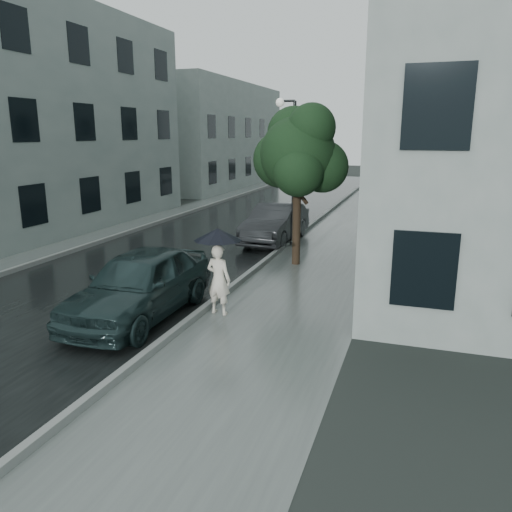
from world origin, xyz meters
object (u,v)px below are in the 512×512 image
(lamp_post, at_px, (290,163))
(car_near, at_px, (140,284))
(pedestrian, at_px, (219,280))
(car_far, at_px, (275,223))
(street_tree, at_px, (299,154))

(lamp_post, distance_m, car_near, 9.07)
(pedestrian, relative_size, car_far, 0.37)
(street_tree, bearing_deg, car_far, 117.95)
(car_far, bearing_deg, pedestrian, -80.76)
(street_tree, distance_m, car_far, 4.45)
(lamp_post, distance_m, car_far, 2.44)
(car_near, distance_m, car_far, 9.01)
(street_tree, bearing_deg, lamp_post, 109.84)
(lamp_post, bearing_deg, street_tree, -70.91)
(car_near, height_order, car_far, car_near)
(street_tree, xyz_separation_m, car_far, (-1.62, 3.06, -2.79))
(street_tree, distance_m, car_near, 6.90)
(lamp_post, xyz_separation_m, car_near, (-1.23, -8.69, -2.29))
(street_tree, bearing_deg, pedestrian, -96.50)
(pedestrian, height_order, lamp_post, lamp_post)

